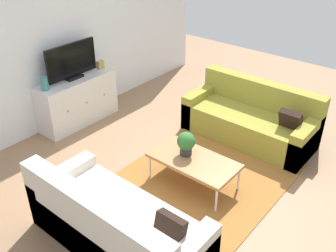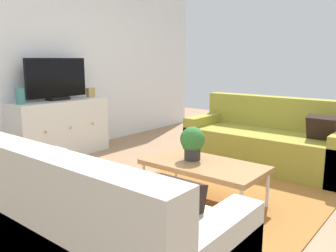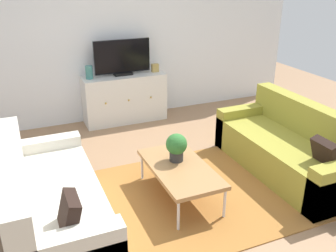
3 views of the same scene
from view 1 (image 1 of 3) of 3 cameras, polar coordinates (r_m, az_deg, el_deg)
The scene contains 11 objects.
ground_plane at distance 5.04m, azimuth 3.15°, elevation -7.70°, with size 10.00×10.00×0.00m, color #997251.
wall_back at distance 6.09m, azimuth -16.57°, elevation 12.41°, with size 6.40×0.12×2.70m, color white.
area_rug at distance 4.97m, azimuth 4.55°, elevation -8.31°, with size 2.50×1.90×0.01m, color #9E662D.
couch_left_side at distance 4.01m, azimuth -8.23°, elevation -14.89°, with size 0.83×1.92×0.83m.
couch_right_side at distance 5.88m, azimuth 12.43°, elevation 0.93°, with size 0.83×1.92×0.83m.
coffee_table at distance 4.75m, azimuth 3.87°, elevation -5.24°, with size 0.58×1.10×0.38m.
potted_plant at distance 4.71m, azimuth 2.73°, elevation -2.52°, with size 0.23×0.23×0.31m.
tv_console at distance 6.26m, azimuth -13.35°, elevation 3.72°, with size 1.31×0.47×0.76m.
flat_screen_tv at distance 6.02m, azimuth -14.21°, elevation 9.33°, with size 0.88×0.16×0.55m.
glass_vase at distance 5.79m, azimuth -18.00°, elevation 6.06°, with size 0.11×0.11×0.20m, color teal.
mantel_clock at distance 6.38m, azimuth -10.09°, elevation 9.00°, with size 0.11×0.07×0.13m, color tan.
Camera 1 is at (-3.23, -2.30, 3.12)m, focal length 40.78 mm.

